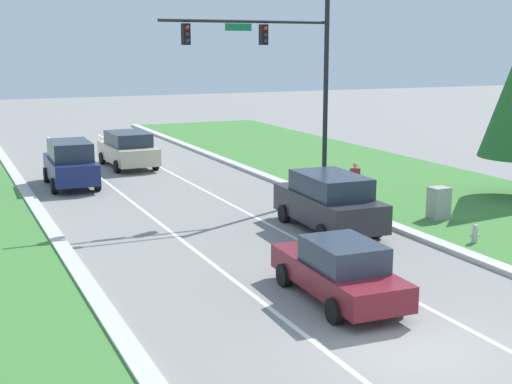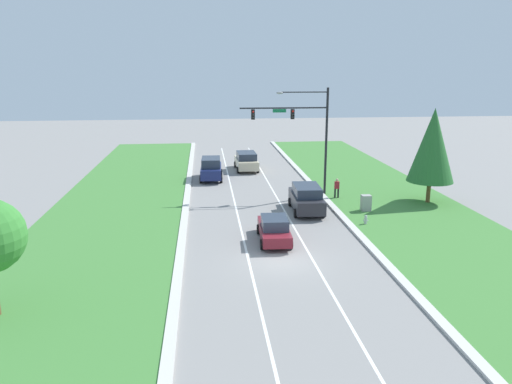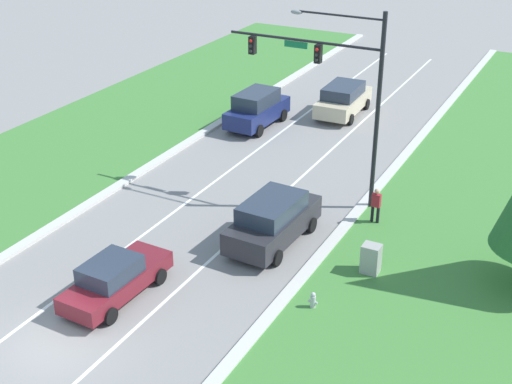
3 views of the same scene
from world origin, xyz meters
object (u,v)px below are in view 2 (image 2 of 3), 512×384
object	(u,v)px
utility_cabinet	(366,203)
conifer_near_right_tree	(432,145)
navy_suv	(211,168)
pedestrian	(337,187)
charcoal_suv	(306,198)
fire_hydrant	(366,220)
champagne_suv	(246,161)
traffic_signal_mast	(304,126)
burgundy_sedan	(274,229)

from	to	relation	value
utility_cabinet	conifer_near_right_tree	size ratio (longest dim) A/B	0.17
navy_suv	conifer_near_right_tree	distance (m)	20.29
navy_suv	pedestrian	bearing A→B (deg)	-37.42
charcoal_suv	utility_cabinet	bearing A→B (deg)	-3.45
fire_hydrant	conifer_near_right_tree	bearing A→B (deg)	36.82
fire_hydrant	conifer_near_right_tree	xyz separation A→B (m)	(6.75, 5.05, 4.30)
champagne_suv	fire_hydrant	distance (m)	20.77
charcoal_suv	champagne_suv	size ratio (longest dim) A/B	1.02
charcoal_suv	conifer_near_right_tree	bearing A→B (deg)	10.34
traffic_signal_mast	conifer_near_right_tree	bearing A→B (deg)	-20.13
traffic_signal_mast	navy_suv	world-z (taller)	traffic_signal_mast
fire_hydrant	burgundy_sedan	bearing A→B (deg)	-158.51
traffic_signal_mast	conifer_near_right_tree	distance (m)	10.19
traffic_signal_mast	burgundy_sedan	distance (m)	12.90
navy_suv	champagne_suv	xyz separation A→B (m)	(3.76, 4.23, -0.10)
traffic_signal_mast	navy_suv	size ratio (longest dim) A/B	1.85
traffic_signal_mast	burgundy_sedan	xyz separation A→B (m)	(-3.97, -11.18, -5.07)
charcoal_suv	conifer_near_right_tree	distance (m)	10.86
utility_cabinet	pedestrian	world-z (taller)	pedestrian
champagne_suv	utility_cabinet	xyz separation A→B (m)	(7.57, -16.52, -0.35)
traffic_signal_mast	conifer_near_right_tree	size ratio (longest dim) A/B	1.19
burgundy_sedan	charcoal_suv	distance (m)	7.12
utility_cabinet	champagne_suv	bearing A→B (deg)	114.61
fire_hydrant	conifer_near_right_tree	world-z (taller)	conifer_near_right_tree
navy_suv	utility_cabinet	xyz separation A→B (m)	(11.33, -12.29, -0.45)
champagne_suv	pedestrian	xyz separation A→B (m)	(6.39, -12.55, -0.04)
navy_suv	utility_cabinet	size ratio (longest dim) A/B	3.83
burgundy_sedan	traffic_signal_mast	bearing A→B (deg)	72.57
burgundy_sedan	pedestrian	size ratio (longest dim) A/B	2.79
utility_cabinet	fire_hydrant	size ratio (longest dim) A/B	1.81
charcoal_suv	pedestrian	xyz separation A→B (m)	(3.26, 3.52, -0.10)
burgundy_sedan	navy_suv	distance (m)	18.47
pedestrian	fire_hydrant	size ratio (longest dim) A/B	2.41
fire_hydrant	conifer_near_right_tree	distance (m)	9.47
navy_suv	pedestrian	xyz separation A→B (m)	(10.15, -8.32, -0.15)
conifer_near_right_tree	utility_cabinet	bearing A→B (deg)	-161.89
charcoal_suv	utility_cabinet	distance (m)	4.48
utility_cabinet	traffic_signal_mast	bearing A→B (deg)	125.32
pedestrian	fire_hydrant	distance (m)	7.19
traffic_signal_mast	fire_hydrant	bearing A→B (deg)	-72.14
traffic_signal_mast	pedestrian	bearing A→B (deg)	-27.75
champagne_suv	utility_cabinet	size ratio (longest dim) A/B	3.99
charcoal_suv	champagne_suv	distance (m)	16.37
navy_suv	utility_cabinet	distance (m)	16.72
burgundy_sedan	utility_cabinet	distance (m)	9.71
utility_cabinet	conifer_near_right_tree	distance (m)	7.22
traffic_signal_mast	champagne_suv	distance (m)	12.77
charcoal_suv	pedestrian	size ratio (longest dim) A/B	3.03
navy_suv	pedestrian	world-z (taller)	navy_suv
burgundy_sedan	champagne_suv	bearing A→B (deg)	91.62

